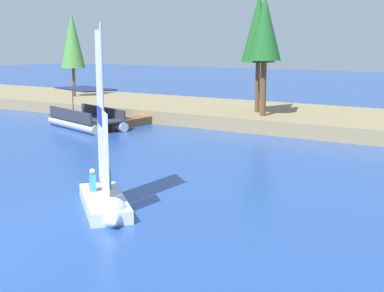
% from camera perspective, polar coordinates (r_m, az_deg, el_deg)
% --- Properties ---
extents(shore_bank, '(80.00, 10.19, 0.88)m').
position_cam_1_polar(shore_bank, '(37.69, 13.03, 2.59)').
color(shore_bank, '#897A56').
rests_on(shore_bank, ground).
extents(shoreline_tree_left, '(2.06, 2.06, 7.17)m').
position_cam_1_polar(shoreline_tree_left, '(49.29, -12.15, 10.54)').
color(shoreline_tree_left, brown).
rests_on(shoreline_tree_left, shore_bank).
extents(shoreline_tree_midleft, '(2.24, 2.24, 7.76)m').
position_cam_1_polar(shoreline_tree_midleft, '(37.46, 6.84, 11.83)').
color(shoreline_tree_midleft, brown).
rests_on(shoreline_tree_midleft, shore_bank).
extents(shoreline_tree_centre, '(2.12, 2.12, 7.46)m').
position_cam_1_polar(shoreline_tree_centre, '(35.60, 7.44, 11.72)').
color(shoreline_tree_centre, brown).
rests_on(shoreline_tree_centre, shore_bank).
extents(wooden_dock, '(1.64, 4.55, 0.53)m').
position_cam_1_polar(wooden_dock, '(37.34, -6.76, 2.44)').
color(wooden_dock, brown).
rests_on(wooden_dock, ground).
extents(sailboat, '(4.12, 3.75, 6.47)m').
position_cam_1_polar(sailboat, '(18.28, -8.75, -5.42)').
color(sailboat, silver).
rests_on(sailboat, ground).
extents(pontoon_boat, '(6.56, 4.26, 2.59)m').
position_cam_1_polar(pontoon_boat, '(36.85, -10.75, 2.86)').
color(pontoon_boat, '#B2B2B7').
rests_on(pontoon_boat, ground).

